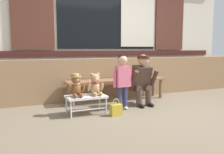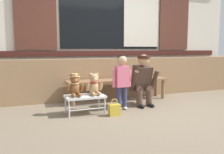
{
  "view_description": "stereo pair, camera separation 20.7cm",
  "coord_description": "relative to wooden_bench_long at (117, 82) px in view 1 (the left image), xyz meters",
  "views": [
    {
      "loc": [
        -2.2,
        -3.27,
        1.05
      ],
      "look_at": [
        -0.48,
        0.61,
        0.55
      ],
      "focal_mm": 38.13,
      "sensor_mm": 36.0,
      "label": 1
    },
    {
      "loc": [
        -2.01,
        -3.35,
        1.05
      ],
      "look_at": [
        -0.48,
        0.61,
        0.55
      ],
      "focal_mm": 38.13,
      "sensor_mm": 36.0,
      "label": 2
    }
  ],
  "objects": [
    {
      "name": "teddy_bear_plain",
      "position": [
        -0.73,
        -0.7,
        0.09
      ],
      "size": [
        0.28,
        0.26,
        0.36
      ],
      "color": "tan",
      "rests_on": "small_display_bench"
    },
    {
      "name": "ground_plane",
      "position": [
        0.16,
        -1.06,
        -0.37
      ],
      "size": [
        60.0,
        60.0,
        0.0
      ],
      "primitive_type": "plane",
      "color": "#756651"
    },
    {
      "name": "adult_crouching",
      "position": [
        0.26,
        -0.54,
        0.11
      ],
      "size": [
        0.5,
        0.49,
        0.95
      ],
      "color": "brown",
      "rests_on": "ground"
    },
    {
      "name": "shop_facade",
      "position": [
        0.17,
        0.88,
        1.44
      ],
      "size": [
        6.44,
        0.26,
        3.63
      ],
      "color": "silver",
      "rests_on": "ground"
    },
    {
      "name": "wooden_bench_long",
      "position": [
        0.0,
        0.0,
        0.0
      ],
      "size": [
        2.1,
        0.4,
        0.44
      ],
      "color": "#8E6642",
      "rests_on": "ground"
    },
    {
      "name": "handbag_on_ground",
      "position": [
        -0.48,
        -0.99,
        -0.28
      ],
      "size": [
        0.18,
        0.11,
        0.27
      ],
      "color": "gold",
      "rests_on": "ground"
    },
    {
      "name": "small_display_bench",
      "position": [
        -0.89,
        -0.7,
        -0.11
      ],
      "size": [
        0.64,
        0.36,
        0.3
      ],
      "color": "silver",
      "rests_on": "ground"
    },
    {
      "name": "teddy_bear_with_hat",
      "position": [
        -1.05,
        -0.7,
        0.1
      ],
      "size": [
        0.28,
        0.27,
        0.36
      ],
      "color": "brown",
      "rests_on": "small_display_bench"
    },
    {
      "name": "child_standing",
      "position": [
        -0.22,
        -0.68,
        0.22
      ],
      "size": [
        0.35,
        0.18,
        0.96
      ],
      "color": "navy",
      "rests_on": "ground"
    },
    {
      "name": "brick_low_wall",
      "position": [
        0.16,
        0.37,
        0.05
      ],
      "size": [
        6.31,
        0.25,
        0.85
      ],
      "primitive_type": "cube",
      "color": "#997551",
      "rests_on": "ground"
    }
  ]
}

